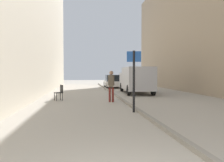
% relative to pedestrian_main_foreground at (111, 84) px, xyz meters
% --- Properties ---
extents(ground_plane, '(80.00, 80.00, 0.00)m').
position_rel_pedestrian_main_foreground_xyz_m(ground_plane, '(-0.84, 1.70, -1.03)').
color(ground_plane, '#A8A093').
extents(kerb_strip, '(0.16, 40.00, 0.12)m').
position_rel_pedestrian_main_foreground_xyz_m(kerb_strip, '(0.74, 1.70, -0.97)').
color(kerb_strip, gray).
rests_on(kerb_strip, ground_plane).
extents(pedestrian_main_foreground, '(0.35, 0.23, 1.79)m').
position_rel_pedestrian_main_foreground_xyz_m(pedestrian_main_foreground, '(0.00, 0.00, 0.00)').
color(pedestrian_main_foreground, maroon).
rests_on(pedestrian_main_foreground, ground_plane).
extents(delivery_van, '(2.23, 5.58, 2.12)m').
position_rel_pedestrian_main_foreground_xyz_m(delivery_van, '(2.70, 5.36, 0.13)').
color(delivery_van, '#B7B7BC').
rests_on(delivery_van, ground_plane).
extents(parked_car, '(1.90, 4.23, 1.45)m').
position_rel_pedestrian_main_foreground_xyz_m(parked_car, '(1.77, 12.86, -0.32)').
color(parked_car, silver).
rests_on(parked_car, ground_plane).
extents(street_sign_post, '(0.59, 0.18, 2.60)m').
position_rel_pedestrian_main_foreground_xyz_m(street_sign_post, '(0.52, -3.54, 0.51)').
color(street_sign_post, black).
rests_on(street_sign_post, ground_plane).
extents(cafe_chair_near_window, '(0.58, 0.58, 0.94)m').
position_rel_pedestrian_main_foreground_xyz_m(cafe_chair_near_window, '(-3.00, 1.17, -0.49)').
color(cafe_chair_near_window, black).
rests_on(cafe_chair_near_window, ground_plane).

